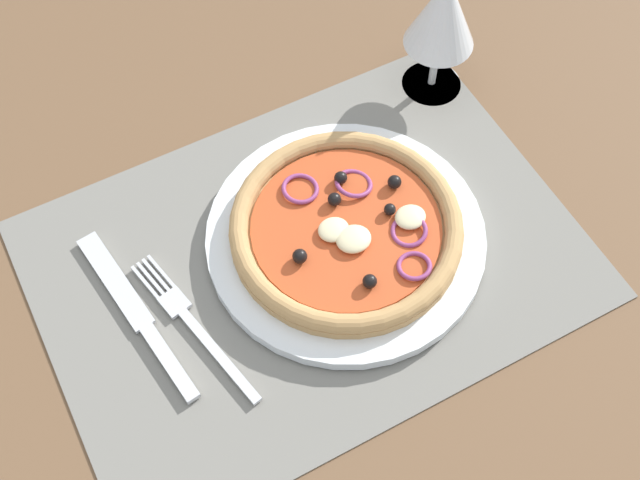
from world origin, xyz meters
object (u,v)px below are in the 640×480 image
plate (347,239)px  fork (190,320)px  pizza (348,229)px  wine_glass (443,14)px  knife (136,312)px

plate → fork: size_ratio=1.48×
plate → pizza: 1.74cm
pizza → wine_glass: 23.56cm
pizza → fork: 16.76cm
wine_glass → knife: bearing=-164.1°
pizza → wine_glass: bearing=36.8°
pizza → knife: (-20.58, 2.46, -2.13)cm
plate → wine_glass: size_ratio=1.78×
pizza → knife: bearing=173.2°
fork → wine_glass: size_ratio=1.20×
pizza → fork: (-16.61, -0.58, -2.17)cm
fork → wine_glass: (34.48, 13.96, 9.68)cm
plate → knife: 20.67cm
fork → knife: 5.00cm
knife → fork: bearing=-135.0°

